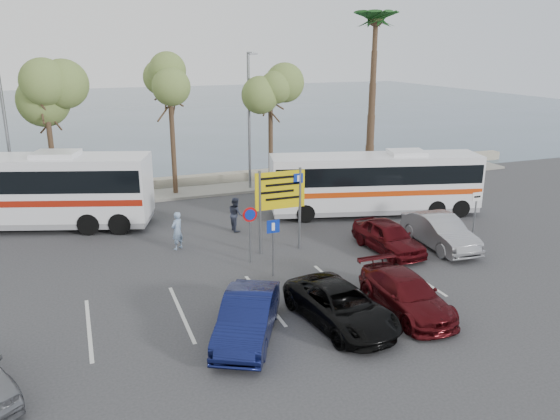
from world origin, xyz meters
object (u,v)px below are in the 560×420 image
object	(u,v)px
street_lamp_right	(249,115)
coach_bus_left	(22,193)
pedestrian_near	(177,231)
car_silver_b	(440,231)
pedestrian_far	(236,214)
coach_bus_right	(374,185)
car_red	(388,236)
suv_black	(341,306)
car_maroon	(406,294)
car_blue	(248,317)
street_lamp_left	(6,126)
direction_sign	(280,196)

from	to	relation	value
street_lamp_right	coach_bus_left	world-z (taller)	street_lamp_right
coach_bus_left	pedestrian_near	size ratio (longest dim) A/B	7.28
car_silver_b	pedestrian_far	distance (m)	9.37
coach_bus_right	street_lamp_right	bearing A→B (deg)	122.66
street_lamp_right	car_red	size ratio (longest dim) A/B	2.04
coach_bus_left	street_lamp_right	bearing A→B (deg)	13.69
street_lamp_right	suv_black	xyz separation A→B (m)	(-2.50, -17.02, -3.98)
coach_bus_left	car_maroon	distance (m)	18.67
car_red	coach_bus_left	bearing A→B (deg)	145.55
suv_black	pedestrian_near	distance (m)	9.22
pedestrian_near	street_lamp_right	bearing A→B (deg)	-162.19
street_lamp_right	car_blue	xyz separation A→B (m)	(-5.52, -16.81, -3.91)
car_red	car_silver_b	size ratio (longest dim) A/B	0.91
coach_bus_right	car_silver_b	size ratio (longest dim) A/B	2.54
car_red	car_silver_b	bearing A→B (deg)	-10.85
car_blue	car_maroon	distance (m)	5.42
pedestrian_near	pedestrian_far	xyz separation A→B (m)	(3.07, 1.50, -0.02)
street_lamp_left	direction_sign	size ratio (longest dim) A/B	2.23
direction_sign	car_silver_b	world-z (taller)	direction_sign
direction_sign	pedestrian_far	world-z (taller)	direction_sign
suv_black	pedestrian_near	world-z (taller)	pedestrian_near
pedestrian_near	coach_bus_right	bearing A→B (deg)	151.35
coach_bus_left	car_red	distance (m)	17.27
car_maroon	pedestrian_far	size ratio (longest dim) A/B	2.63
suv_black	street_lamp_right	bearing A→B (deg)	74.32
car_red	pedestrian_near	distance (m)	9.07
pedestrian_near	street_lamp_left	bearing A→B (deg)	-87.60
direction_sign	car_red	world-z (taller)	direction_sign
street_lamp_left	car_maroon	xyz separation A→B (m)	(12.90, -17.02, -3.98)
coach_bus_right	suv_black	xyz separation A→B (m)	(-7.00, -10.00, -0.93)
suv_black	street_lamp_left	bearing A→B (deg)	114.35
car_maroon	car_red	xyz separation A→B (m)	(2.40, 5.00, 0.05)
car_blue	car_maroon	bearing A→B (deg)	25.36
car_maroon	suv_black	xyz separation A→B (m)	(-2.40, 0.00, -0.00)
suv_black	pedestrian_near	size ratio (longest dim) A/B	2.66
street_lamp_left	car_maroon	world-z (taller)	street_lamp_left
street_lamp_right	coach_bus_left	size ratio (longest dim) A/B	0.66
street_lamp_right	pedestrian_far	size ratio (longest dim) A/B	4.92
coach_bus_right	car_silver_b	xyz separation A→B (m)	(0.20, -5.33, -0.84)
street_lamp_right	coach_bus_right	world-z (taller)	street_lamp_right
pedestrian_far	car_silver_b	bearing A→B (deg)	-127.75
street_lamp_left	car_blue	world-z (taller)	street_lamp_left
coach_bus_left	pedestrian_near	xyz separation A→B (m)	(6.33, -5.50, -0.90)
street_lamp_right	suv_black	world-z (taller)	street_lamp_right
direction_sign	coach_bus_right	size ratio (longest dim) A/B	0.33
car_maroon	car_red	world-z (taller)	car_red
car_red	direction_sign	bearing A→B (deg)	155.47
street_lamp_right	direction_sign	world-z (taller)	street_lamp_right
car_blue	pedestrian_far	bearing A→B (deg)	103.13
coach_bus_right	pedestrian_far	xyz separation A→B (m)	(-7.50, -0.00, -0.74)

